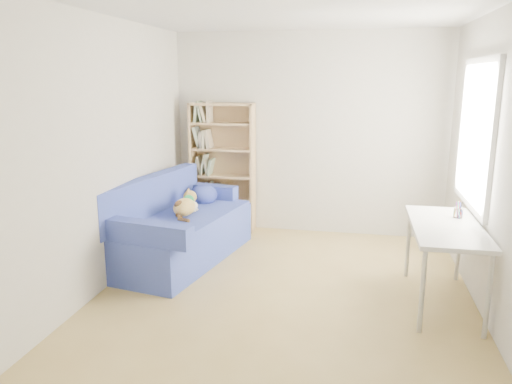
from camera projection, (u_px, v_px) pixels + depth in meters
ground at (285, 291)px, 4.84m from camera, size 4.00×4.00×0.00m
room_shell at (299, 122)px, 4.49m from camera, size 3.54×4.04×2.62m
sofa at (178, 228)px, 5.64m from camera, size 1.25×2.08×0.94m
bookshelf at (223, 172)px, 6.65m from camera, size 0.85×0.26×1.70m
desk at (446, 232)px, 4.44m from camera, size 0.60×1.30×0.75m
pen_cup at (458, 211)px, 4.63m from camera, size 0.08×0.08×0.16m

